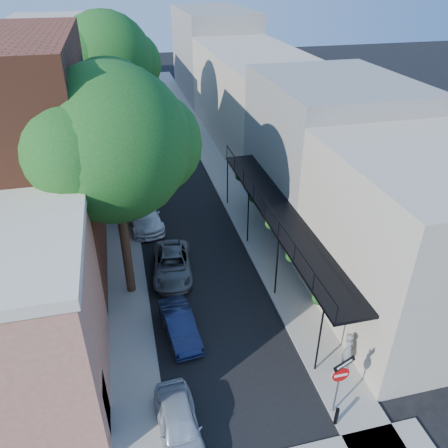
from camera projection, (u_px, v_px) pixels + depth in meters
road_surface at (161, 148)px, 40.03m from camera, size 6.00×64.00×0.01m
sidewalk_left at (116, 151)px, 39.19m from camera, size 2.00×64.00×0.12m
sidewalk_right at (204, 144)px, 40.81m from camera, size 2.00×64.00×0.12m
buildings_left at (41, 105)px, 34.58m from camera, size 10.10×59.10×12.00m
buildings_right at (258, 95)px, 39.15m from camera, size 9.80×55.00×10.00m
sign_post at (340, 377)px, 15.43m from camera, size 0.89×0.17×2.99m
bollard at (337, 416)px, 15.78m from camera, size 0.14×0.14×0.80m
oak_near at (122, 144)px, 18.84m from camera, size 7.48×6.80×11.42m
oak_mid at (117, 111)px, 25.90m from camera, size 6.60×6.00×10.20m
oak_far at (112, 61)px, 32.83m from camera, size 7.70×7.00×11.90m
parked_car_a at (179, 425)px, 15.37m from camera, size 1.64×3.72×1.24m
parked_car_b at (180, 325)px, 19.67m from camera, size 1.63×3.67×1.17m
parked_car_c at (172, 264)px, 23.56m from camera, size 2.53×4.62×1.23m
parked_car_d at (143, 215)px, 28.06m from camera, size 2.46×5.01×1.40m
parked_car_e at (138, 182)px, 32.32m from camera, size 1.67×3.88×1.30m
pedestrian at (348, 350)px, 17.82m from camera, size 0.62×0.75×1.79m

